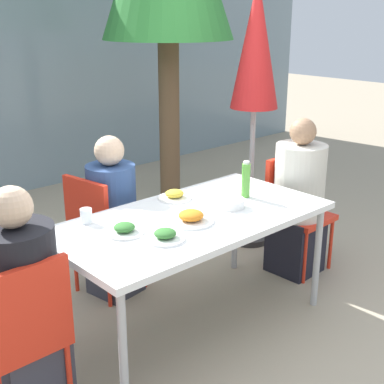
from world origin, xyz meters
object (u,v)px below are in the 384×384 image
chair_far (99,227)px  drinking_cup (86,216)px  chair_right (293,204)px  person_right (298,203)px  salad_bowl (231,203)px  person_far (113,222)px  closed_umbrella (256,54)px  chair_left (22,330)px  person_left (23,311)px  bottle (246,180)px

chair_far → drinking_cup: size_ratio=9.99×
chair_right → chair_far: (-1.33, 0.60, 0.00)m
person_right → salad_bowl: person_right is taller
person_far → closed_umbrella: closed_umbrella is taller
person_far → closed_umbrella: 1.72m
chair_left → person_left: size_ratio=0.74×
closed_umbrella → bottle: closed_umbrella is taller
closed_umbrella → bottle: (-0.77, -0.63, -0.72)m
chair_far → closed_umbrella: size_ratio=0.40×
bottle → drinking_cup: 1.06m
closed_umbrella → bottle: bearing=-140.7°
person_far → person_left: bearing=-63.8°
chair_left → chair_right: 2.28m
bottle → salad_bowl: bearing=-161.1°
person_far → chair_far: bearing=-121.9°
chair_left → salad_bowl: size_ratio=5.12×
chair_right → person_right: (-0.05, -0.08, 0.05)m
chair_right → person_right: person_right is taller
person_far → drinking_cup: bearing=-58.1°
chair_left → closed_umbrella: bearing=16.7°
person_left → drinking_cup: person_left is taller
person_left → chair_far: bearing=38.7°
person_left → chair_far: size_ratio=1.35×
person_far → salad_bowl: person_far is taller
chair_right → bottle: (-0.65, -0.09, 0.35)m
chair_left → chair_right: bearing=4.6°
chair_left → drinking_cup: 0.80m
salad_bowl → chair_far: bearing=121.5°
bottle → salad_bowl: 0.24m
chair_far → person_far: person_far is taller
bottle → person_left: bearing=-178.9°
person_right → drinking_cup: person_right is taller
person_right → chair_far: bearing=-29.8°
person_right → chair_far: 1.46m
bottle → person_right: bearing=1.2°
person_left → chair_right: (2.23, 0.13, -0.04)m
chair_right → salad_bowl: chair_right is taller
person_right → bottle: 0.67m
chair_right → person_far: size_ratio=0.77×
person_far → bottle: size_ratio=4.67×
chair_left → chair_far: bearing=40.2°
chair_far → person_far: bearing=58.1°
drinking_cup → chair_left: bearing=-146.0°
bottle → person_far: bearing=132.1°
person_left → bottle: bearing=0.6°
chair_right → salad_bowl: size_ratio=5.12×
chair_far → salad_bowl: size_ratio=5.12×
person_left → closed_umbrella: (2.35, 0.66, 1.03)m
person_far → drinking_cup: 0.60m
closed_umbrella → drinking_cup: 1.98m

